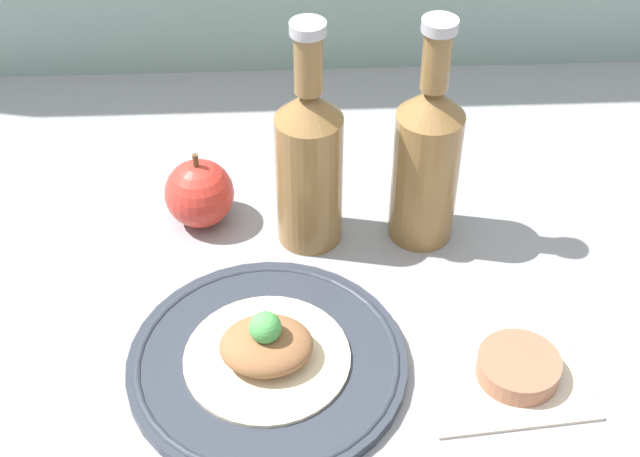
{
  "coord_description": "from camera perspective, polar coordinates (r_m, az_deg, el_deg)",
  "views": [
    {
      "loc": [
        -5.7,
        -61.81,
        69.63
      ],
      "look_at": [
        -2.64,
        5.71,
        9.65
      ],
      "focal_mm": 50.0,
      "sensor_mm": 36.0,
      "label": 1
    }
  ],
  "objects": [
    {
      "name": "plate",
      "position": [
        0.9,
        -3.39,
        -8.52
      ],
      "size": [
        27.97,
        27.97,
        1.49
      ],
      "color": "#2D333D",
      "rests_on": "ground_plane"
    },
    {
      "name": "cider_bottle_right",
      "position": [
        0.98,
        6.85,
        4.5
      ],
      "size": [
        7.41,
        7.41,
        27.56
      ],
      "color": "olive",
      "rests_on": "ground_plane"
    },
    {
      "name": "cider_bottle_left",
      "position": [
        0.97,
        -0.7,
        4.33
      ],
      "size": [
        7.41,
        7.41,
        27.56
      ],
      "color": "olive",
      "rests_on": "ground_plane"
    },
    {
      "name": "apple",
      "position": [
        1.04,
        -7.73,
        2.24
      ],
      "size": [
        8.09,
        8.09,
        9.64
      ],
      "color": "red",
      "rests_on": "ground_plane"
    },
    {
      "name": "dipping_bowl",
      "position": [
        0.91,
        12.56,
        -8.73
      ],
      "size": [
        8.2,
        8.2,
        2.66
      ],
      "color": "#996047",
      "rests_on": "ground_plane"
    },
    {
      "name": "ground_plane",
      "position": [
        0.95,
        1.77,
        -7.53
      ],
      "size": [
        180.0,
        110.0,
        4.0
      ],
      "primitive_type": "cube",
      "color": "gray"
    },
    {
      "name": "plated_food",
      "position": [
        0.88,
        -3.45,
        -7.61
      ],
      "size": [
        16.64,
        16.64,
        6.23
      ],
      "color": "beige",
      "rests_on": "plate"
    },
    {
      "name": "napkin",
      "position": [
        0.92,
        11.39,
        -8.47
      ],
      "size": [
        17.43,
        17.07,
        0.8
      ],
      "color": "beige",
      "rests_on": "ground_plane"
    }
  ]
}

